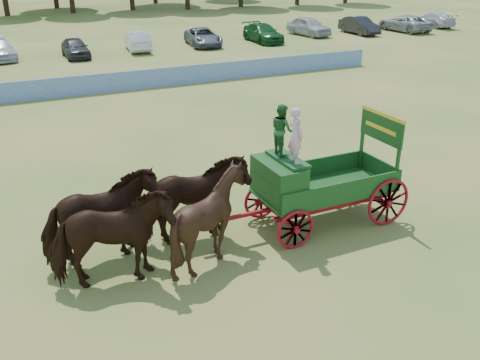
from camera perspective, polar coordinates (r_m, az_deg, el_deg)
name	(u,v)px	position (r m, az deg, el deg)	size (l,w,h in m)	color
ground	(407,209)	(16.89, 17.38, -2.93)	(160.00, 160.00, 0.00)	#A38A49
horse_lead_left	(112,240)	(12.44, -13.52, -6.21)	(1.27, 2.80, 2.36)	black
horse_lead_right	(101,219)	(13.40, -14.59, -4.06)	(1.27, 2.80, 2.36)	black
horse_wheel_left	(210,218)	(13.02, -3.20, -4.10)	(1.91, 2.15, 2.37)	black
horse_wheel_right	(194,201)	(13.94, -4.94, -2.21)	(1.27, 2.80, 2.36)	black
farm_dray	(304,176)	(14.58, 6.82, 0.44)	(6.00, 2.00, 3.61)	maroon
sponsor_banner	(176,76)	(31.17, -6.80, 10.98)	(26.00, 0.08, 1.05)	#1B4E95
parked_cars	(180,38)	(43.61, -6.37, 14.85)	(57.98, 6.84, 1.63)	silver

